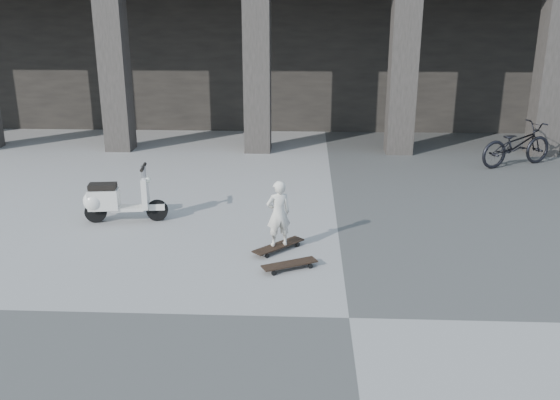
{
  "coord_description": "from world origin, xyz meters",
  "views": [
    {
      "loc": [
        -0.54,
        -6.34,
        3.58
      ],
      "look_at": [
        -0.95,
        2.52,
        0.65
      ],
      "focal_mm": 38.0,
      "sensor_mm": 36.0,
      "label": 1
    }
  ],
  "objects_px": {
    "scooter": "(111,200)",
    "child": "(278,213)",
    "skateboard_spare": "(290,265)",
    "longboard": "(279,246)",
    "bicycle": "(517,144)"
  },
  "relations": [
    {
      "from": "scooter",
      "to": "skateboard_spare",
      "type": "bearing_deg",
      "value": -37.43
    },
    {
      "from": "longboard",
      "to": "scooter",
      "type": "distance_m",
      "value": 3.17
    },
    {
      "from": "skateboard_spare",
      "to": "bicycle",
      "type": "bearing_deg",
      "value": 22.74
    },
    {
      "from": "scooter",
      "to": "child",
      "type": "bearing_deg",
      "value": -28.54
    },
    {
      "from": "longboard",
      "to": "child",
      "type": "bearing_deg",
      "value": -45.46
    },
    {
      "from": "longboard",
      "to": "scooter",
      "type": "xyz_separation_m",
      "value": [
        -2.94,
        1.14,
        0.32
      ]
    },
    {
      "from": "child",
      "to": "bicycle",
      "type": "height_order",
      "value": "child"
    },
    {
      "from": "skateboard_spare",
      "to": "child",
      "type": "bearing_deg",
      "value": 79.01
    },
    {
      "from": "skateboard_spare",
      "to": "bicycle",
      "type": "relative_size",
      "value": 0.42
    },
    {
      "from": "bicycle",
      "to": "skateboard_spare",
      "type": "bearing_deg",
      "value": 114.97
    },
    {
      "from": "skateboard_spare",
      "to": "bicycle",
      "type": "xyz_separation_m",
      "value": [
        5.08,
        5.96,
        0.43
      ]
    },
    {
      "from": "child",
      "to": "scooter",
      "type": "height_order",
      "value": "child"
    },
    {
      "from": "skateboard_spare",
      "to": "scooter",
      "type": "bearing_deg",
      "value": 123.07
    },
    {
      "from": "longboard",
      "to": "skateboard_spare",
      "type": "xyz_separation_m",
      "value": [
        0.19,
        -0.67,
        0.0
      ]
    },
    {
      "from": "scooter",
      "to": "bicycle",
      "type": "relative_size",
      "value": 0.74
    }
  ]
}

